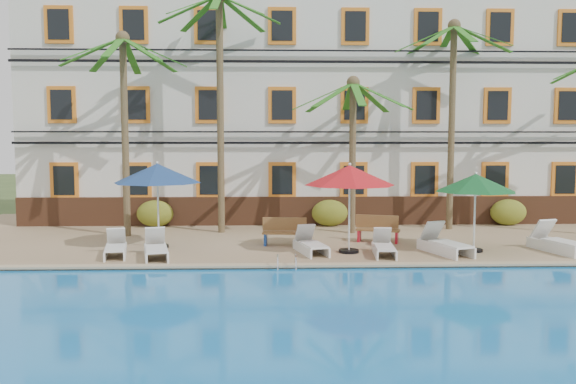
{
  "coord_description": "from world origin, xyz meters",
  "views": [
    {
      "loc": [
        -1.98,
        -16.41,
        3.74
      ],
      "look_at": [
        -1.38,
        3.0,
        2.0
      ],
      "focal_mm": 35.0,
      "sensor_mm": 36.0,
      "label": 1
    }
  ],
  "objects_px": {
    "umbrella_green": "(476,183)",
    "pool_ladder": "(287,267)",
    "lounger_b": "(156,248)",
    "lounger_f": "(558,242)",
    "umbrella_blue": "(157,174)",
    "lounger_a": "(116,247)",
    "palm_b": "(220,80)",
    "lounger_d": "(384,247)",
    "palm_c": "(353,129)",
    "bench_right": "(378,229)",
    "palm_a": "(124,104)",
    "bench_left": "(285,231)",
    "palm_d": "(452,96)",
    "umbrella_red": "(350,176)",
    "lounger_e": "(444,244)",
    "lounger_c": "(311,244)"
  },
  "relations": [
    {
      "from": "umbrella_green",
      "to": "pool_ladder",
      "type": "bearing_deg",
      "value": -161.15
    },
    {
      "from": "lounger_d",
      "to": "lounger_e",
      "type": "relative_size",
      "value": 0.81
    },
    {
      "from": "umbrella_red",
      "to": "lounger_f",
      "type": "xyz_separation_m",
      "value": [
        6.67,
        -0.07,
        -2.11
      ]
    },
    {
      "from": "umbrella_green",
      "to": "bench_right",
      "type": "bearing_deg",
      "value": 146.13
    },
    {
      "from": "palm_b",
      "to": "palm_c",
      "type": "xyz_separation_m",
      "value": [
        5.02,
        -0.27,
        -1.87
      ]
    },
    {
      "from": "umbrella_blue",
      "to": "lounger_a",
      "type": "xyz_separation_m",
      "value": [
        -1.05,
        -1.33,
        -2.18
      ]
    },
    {
      "from": "umbrella_blue",
      "to": "lounger_b",
      "type": "height_order",
      "value": "umbrella_blue"
    },
    {
      "from": "palm_b",
      "to": "palm_c",
      "type": "bearing_deg",
      "value": -3.12
    },
    {
      "from": "palm_d",
      "to": "pool_ladder",
      "type": "relative_size",
      "value": 11.09
    },
    {
      "from": "lounger_b",
      "to": "lounger_e",
      "type": "xyz_separation_m",
      "value": [
        8.91,
        0.37,
        0.03
      ]
    },
    {
      "from": "lounger_f",
      "to": "bench_left",
      "type": "bearing_deg",
      "value": 170.74
    },
    {
      "from": "umbrella_green",
      "to": "pool_ladder",
      "type": "relative_size",
      "value": 3.44
    },
    {
      "from": "bench_left",
      "to": "umbrella_green",
      "type": "bearing_deg",
      "value": -12.27
    },
    {
      "from": "palm_c",
      "to": "lounger_e",
      "type": "bearing_deg",
      "value": -60.48
    },
    {
      "from": "palm_c",
      "to": "lounger_c",
      "type": "height_order",
      "value": "palm_c"
    },
    {
      "from": "umbrella_green",
      "to": "lounger_a",
      "type": "bearing_deg",
      "value": -178.19
    },
    {
      "from": "lounger_e",
      "to": "lounger_b",
      "type": "bearing_deg",
      "value": -177.64
    },
    {
      "from": "palm_d",
      "to": "umbrella_blue",
      "type": "height_order",
      "value": "palm_d"
    },
    {
      "from": "palm_b",
      "to": "umbrella_red",
      "type": "height_order",
      "value": "palm_b"
    },
    {
      "from": "palm_d",
      "to": "lounger_f",
      "type": "relative_size",
      "value": 3.77
    },
    {
      "from": "umbrella_green",
      "to": "lounger_a",
      "type": "relative_size",
      "value": 1.41
    },
    {
      "from": "lounger_b",
      "to": "lounger_f",
      "type": "height_order",
      "value": "lounger_f"
    },
    {
      "from": "umbrella_blue",
      "to": "lounger_a",
      "type": "distance_m",
      "value": 2.76
    },
    {
      "from": "palm_a",
      "to": "umbrella_green",
      "type": "bearing_deg",
      "value": -15.83
    },
    {
      "from": "lounger_e",
      "to": "bench_left",
      "type": "xyz_separation_m",
      "value": [
        -4.96,
        1.59,
        0.16
      ]
    },
    {
      "from": "lounger_b",
      "to": "lounger_f",
      "type": "distance_m",
      "value": 12.62
    },
    {
      "from": "palm_b",
      "to": "umbrella_green",
      "type": "distance_m",
      "value": 10.01
    },
    {
      "from": "umbrella_green",
      "to": "lounger_a",
      "type": "xyz_separation_m",
      "value": [
        -11.23,
        -0.36,
        -1.92
      ]
    },
    {
      "from": "lounger_c",
      "to": "lounger_d",
      "type": "xyz_separation_m",
      "value": [
        2.24,
        -0.41,
        -0.02
      ]
    },
    {
      "from": "palm_d",
      "to": "lounger_d",
      "type": "height_order",
      "value": "palm_d"
    },
    {
      "from": "palm_b",
      "to": "lounger_a",
      "type": "xyz_separation_m",
      "value": [
        -2.85,
        -4.44,
        -5.57
      ]
    },
    {
      "from": "lounger_c",
      "to": "pool_ladder",
      "type": "xyz_separation_m",
      "value": [
        -0.81,
        -1.99,
        -0.28
      ]
    },
    {
      "from": "bench_right",
      "to": "pool_ladder",
      "type": "height_order",
      "value": "bench_right"
    },
    {
      "from": "umbrella_red",
      "to": "bench_right",
      "type": "xyz_separation_m",
      "value": [
        1.29,
        1.87,
        -1.96
      ]
    },
    {
      "from": "palm_b",
      "to": "lounger_d",
      "type": "distance_m",
      "value": 9.0
    },
    {
      "from": "umbrella_red",
      "to": "lounger_b",
      "type": "relative_size",
      "value": 1.46
    },
    {
      "from": "lounger_d",
      "to": "pool_ladder",
      "type": "height_order",
      "value": "lounger_d"
    },
    {
      "from": "palm_a",
      "to": "palm_c",
      "type": "xyz_separation_m",
      "value": [
        8.45,
        0.47,
        -0.9
      ]
    },
    {
      "from": "palm_a",
      "to": "palm_d",
      "type": "distance_m",
      "value": 12.57
    },
    {
      "from": "palm_c",
      "to": "bench_right",
      "type": "height_order",
      "value": "palm_c"
    },
    {
      "from": "lounger_a",
      "to": "lounger_e",
      "type": "distance_m",
      "value": 10.2
    },
    {
      "from": "palm_b",
      "to": "lounger_f",
      "type": "distance_m",
      "value": 13.04
    },
    {
      "from": "pool_ladder",
      "to": "palm_a",
      "type": "bearing_deg",
      "value": 136.87
    },
    {
      "from": "palm_d",
      "to": "lounger_f",
      "type": "height_order",
      "value": "palm_d"
    },
    {
      "from": "lounger_b",
      "to": "lounger_f",
      "type": "xyz_separation_m",
      "value": [
        12.61,
        0.54,
        0.03
      ]
    },
    {
      "from": "bench_left",
      "to": "palm_a",
      "type": "bearing_deg",
      "value": 160.63
    },
    {
      "from": "lounger_b",
      "to": "lounger_e",
      "type": "relative_size",
      "value": 0.9
    },
    {
      "from": "umbrella_blue",
      "to": "palm_c",
      "type": "bearing_deg",
      "value": 22.63
    },
    {
      "from": "palm_d",
      "to": "lounger_e",
      "type": "bearing_deg",
      "value": -109.37
    },
    {
      "from": "lounger_f",
      "to": "bench_right",
      "type": "relative_size",
      "value": 1.39
    }
  ]
}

